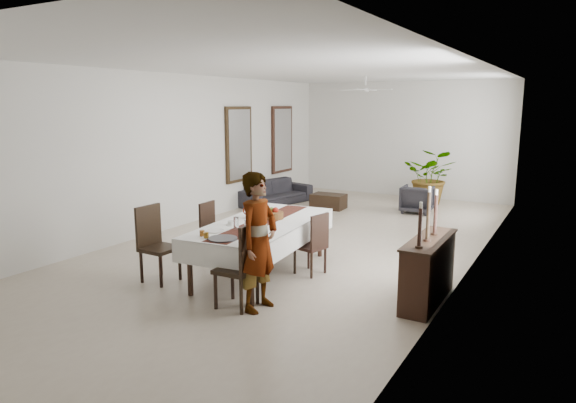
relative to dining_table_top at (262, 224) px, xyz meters
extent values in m
cube|color=#C0B098|center=(-0.27, 1.80, -0.78)|extent=(6.00, 12.00, 0.00)
cube|color=white|center=(-0.27, 1.80, 2.42)|extent=(6.00, 12.00, 0.02)
cube|color=silver|center=(-0.27, 7.80, 0.82)|extent=(6.00, 0.02, 3.20)
cube|color=silver|center=(-3.27, 1.80, 0.82)|extent=(0.02, 12.00, 3.20)
cube|color=silver|center=(2.73, 1.80, 0.82)|extent=(0.02, 12.00, 3.20)
cube|color=black|center=(0.00, 0.00, 0.00)|extent=(1.31, 2.67, 0.05)
cylinder|color=black|center=(-0.36, -1.26, -0.40)|extent=(0.08, 0.08, 0.75)
cylinder|color=black|center=(0.58, -1.18, -0.40)|extent=(0.08, 0.08, 0.75)
cylinder|color=black|center=(-0.58, 1.18, -0.40)|extent=(0.08, 0.08, 0.75)
cylinder|color=black|center=(0.36, 1.26, -0.40)|extent=(0.08, 0.08, 0.75)
cube|color=white|center=(0.00, 0.00, 0.03)|extent=(1.52, 2.88, 0.01)
cube|color=silver|center=(-0.63, -0.06, -0.12)|extent=(0.26, 2.77, 0.32)
cube|color=white|center=(0.63, 0.06, -0.12)|extent=(0.26, 2.77, 0.32)
cube|color=white|center=(0.13, -1.38, -0.12)|extent=(1.27, 0.13, 0.32)
cube|color=white|center=(-0.13, 1.38, -0.12)|extent=(1.27, 0.13, 0.32)
cube|color=#592419|center=(0.00, 0.00, 0.04)|extent=(0.62, 2.71, 0.00)
cylinder|color=maroon|center=(-0.28, 0.14, 0.15)|extent=(0.18, 0.18, 0.22)
torus|color=maroon|center=(-0.37, 0.13, 0.15)|extent=(0.13, 0.03, 0.13)
cylinder|color=silver|center=(0.19, -0.68, 0.13)|extent=(0.08, 0.08, 0.18)
cylinder|color=white|center=(-0.05, -0.60, 0.13)|extent=(0.08, 0.08, 0.18)
cylinder|color=white|center=(0.38, -0.61, 0.07)|extent=(0.10, 0.10, 0.06)
cylinder|color=silver|center=(0.38, -0.61, 0.05)|extent=(0.16, 0.16, 0.01)
cylinder|color=white|center=(-0.29, -0.40, 0.07)|extent=(0.10, 0.10, 0.06)
cylinder|color=white|center=(-0.29, -0.40, 0.05)|extent=(0.16, 0.16, 0.01)
cylinder|color=white|center=(0.44, -0.93, 0.05)|extent=(0.26, 0.26, 0.02)
sphere|color=tan|center=(0.44, -0.93, 0.08)|extent=(0.10, 0.10, 0.10)
cylinder|color=white|center=(-0.25, -0.83, 0.05)|extent=(0.26, 0.26, 0.02)
cylinder|color=white|center=(-0.40, 0.56, 0.05)|extent=(0.26, 0.26, 0.02)
cylinder|color=#3F4045|center=(0.10, -1.13, 0.05)|extent=(0.39, 0.39, 0.02)
cylinder|color=brown|center=(-0.13, -1.18, 0.08)|extent=(0.07, 0.07, 0.08)
cylinder|color=#8B4C14|center=(-0.24, -1.12, 0.08)|extent=(0.07, 0.07, 0.08)
cylinder|color=brown|center=(0.03, 0.27, 0.09)|extent=(0.32, 0.32, 0.11)
sphere|color=#9C1C0F|center=(0.06, 0.30, 0.17)|extent=(0.10, 0.10, 0.10)
sphere|color=olive|center=(-0.02, 0.30, 0.17)|extent=(0.09, 0.09, 0.09)
cube|color=black|center=(0.42, -1.27, -0.29)|extent=(0.49, 0.49, 0.05)
cylinder|color=black|center=(0.62, -1.46, -0.55)|extent=(0.05, 0.05, 0.47)
cylinder|color=black|center=(0.61, -1.07, -0.55)|extent=(0.05, 0.05, 0.47)
cylinder|color=black|center=(0.24, -1.48, -0.55)|extent=(0.05, 0.05, 0.47)
cylinder|color=black|center=(0.22, -1.09, -0.55)|extent=(0.05, 0.05, 0.47)
cube|color=black|center=(0.64, -1.27, 0.04)|extent=(0.06, 0.47, 0.60)
cube|color=black|center=(0.63, 0.37, -0.36)|extent=(0.48, 0.48, 0.05)
cylinder|color=black|center=(0.76, 0.17, -0.58)|extent=(0.05, 0.05, 0.40)
cylinder|color=black|center=(0.83, 0.50, -0.58)|extent=(0.05, 0.05, 0.40)
cylinder|color=black|center=(0.43, 0.25, -0.58)|extent=(0.05, 0.05, 0.40)
cylinder|color=black|center=(0.50, 0.57, -0.58)|extent=(0.05, 0.05, 0.40)
cube|color=black|center=(0.81, 0.33, -0.08)|extent=(0.12, 0.40, 0.52)
cube|color=black|center=(-1.12, -1.04, -0.28)|extent=(0.49, 0.49, 0.05)
cylinder|color=black|center=(-1.30, -0.84, -0.55)|extent=(0.05, 0.05, 0.47)
cylinder|color=black|center=(-1.31, -1.23, -0.55)|extent=(0.05, 0.05, 0.47)
cylinder|color=black|center=(-0.92, -0.85, -0.55)|extent=(0.05, 0.05, 0.47)
cylinder|color=black|center=(-0.93, -1.24, -0.55)|extent=(0.05, 0.05, 0.47)
cube|color=black|center=(-1.33, -1.03, 0.04)|extent=(0.06, 0.48, 0.60)
cube|color=black|center=(-1.02, 0.20, -0.35)|extent=(0.44, 0.44, 0.05)
cylinder|color=black|center=(-1.20, 0.36, -0.58)|extent=(0.04, 0.04, 0.41)
cylinder|color=black|center=(-1.18, 0.02, -0.58)|extent=(0.04, 0.04, 0.41)
cylinder|color=black|center=(-0.86, 0.37, -0.58)|extent=(0.04, 0.04, 0.41)
cylinder|color=black|center=(-0.84, 0.04, -0.58)|extent=(0.04, 0.04, 0.41)
cube|color=black|center=(-1.21, 0.18, -0.06)|extent=(0.06, 0.42, 0.53)
imported|color=gray|center=(0.71, -1.19, 0.10)|extent=(0.45, 0.66, 1.76)
cube|color=black|center=(2.51, 0.11, -0.36)|extent=(0.37, 1.39, 0.84)
cube|color=black|center=(2.51, 0.11, 0.07)|extent=(0.41, 1.45, 0.03)
cylinder|color=black|center=(2.51, -0.40, 0.10)|extent=(0.09, 0.09, 0.03)
cylinder|color=black|center=(2.51, -0.40, 0.34)|extent=(0.05, 0.05, 0.46)
cylinder|color=beige|center=(2.51, -0.40, 0.61)|extent=(0.03, 0.03, 0.07)
cylinder|color=black|center=(2.51, -0.03, 0.10)|extent=(0.09, 0.09, 0.03)
cylinder|color=black|center=(2.51, -0.03, 0.41)|extent=(0.05, 0.05, 0.60)
cylinder|color=beige|center=(2.51, -0.03, 0.75)|extent=(0.03, 0.03, 0.07)
cylinder|color=black|center=(2.51, 0.34, 0.10)|extent=(0.09, 0.09, 0.03)
cylinder|color=black|center=(2.51, 0.34, 0.37)|extent=(0.05, 0.05, 0.51)
cylinder|color=white|center=(2.51, 0.34, 0.66)|extent=(0.03, 0.03, 0.07)
imported|color=#252327|center=(-2.77, 4.93, -0.47)|extent=(1.31, 2.25, 0.62)
imported|color=#252328|center=(0.79, 5.66, -0.45)|extent=(0.75, 0.76, 0.66)
cube|color=black|center=(-1.29, 5.09, -0.60)|extent=(0.83, 0.57, 0.36)
imported|color=#235522|center=(0.79, 6.90, -0.06)|extent=(1.32, 1.15, 1.45)
cube|color=black|center=(-3.23, 4.00, 0.82)|extent=(0.06, 1.05, 1.85)
cube|color=silver|center=(-3.19, 4.00, 0.82)|extent=(0.01, 0.90, 1.70)
cube|color=black|center=(-3.23, 6.10, 0.82)|extent=(0.06, 1.05, 1.85)
cube|color=silver|center=(-3.19, 6.10, 0.82)|extent=(0.01, 0.90, 1.70)
cylinder|color=white|center=(-0.27, 4.80, 2.32)|extent=(0.04, 0.04, 0.20)
cylinder|color=silver|center=(-0.27, 4.80, 2.12)|extent=(0.16, 0.16, 0.08)
cube|color=white|center=(-0.27, 5.15, 2.12)|extent=(0.10, 0.55, 0.01)
cube|color=silver|center=(-0.27, 4.45, 2.12)|extent=(0.10, 0.55, 0.01)
cube|color=silver|center=(0.08, 4.80, 2.12)|extent=(0.55, 0.10, 0.01)
cube|color=silver|center=(-0.62, 4.80, 2.12)|extent=(0.55, 0.10, 0.01)
camera|label=1|loc=(4.11, -6.39, 1.79)|focal=32.00mm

